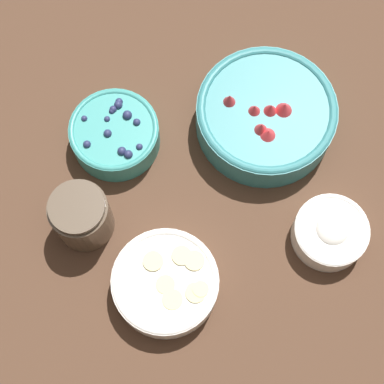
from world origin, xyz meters
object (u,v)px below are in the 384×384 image
(bowl_strawberries, at_px, (266,115))
(jar_chocolate, at_px, (82,217))
(bowl_cream, at_px, (330,232))
(bowl_blueberries, at_px, (115,134))
(bowl_bananas, at_px, (166,283))

(bowl_strawberries, relative_size, jar_chocolate, 2.34)
(bowl_strawberries, distance_m, bowl_cream, 0.23)
(bowl_blueberries, distance_m, bowl_bananas, 0.27)
(bowl_blueberries, bearing_deg, bowl_bananas, 86.44)
(bowl_bananas, distance_m, jar_chocolate, 0.17)
(bowl_strawberries, height_order, bowl_blueberries, bowl_strawberries)
(bowl_blueberries, xyz_separation_m, bowl_cream, (-0.26, 0.30, -0.00))
(jar_chocolate, bearing_deg, bowl_strawberries, -171.75)
(bowl_blueberries, relative_size, bowl_cream, 1.26)
(bowl_blueberries, bearing_deg, bowl_strawberries, 164.15)
(jar_chocolate, bearing_deg, bowl_cream, 154.06)
(bowl_cream, bearing_deg, bowl_blueberries, -48.80)
(jar_chocolate, bearing_deg, bowl_blueberries, -129.67)
(bowl_strawberries, xyz_separation_m, bowl_bananas, (0.27, 0.20, -0.01))
(bowl_strawberries, bearing_deg, jar_chocolate, 8.25)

